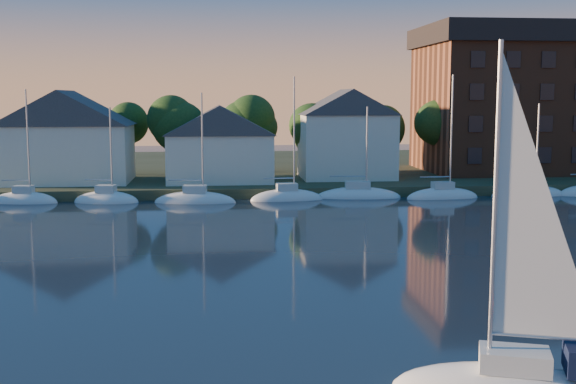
{
  "coord_description": "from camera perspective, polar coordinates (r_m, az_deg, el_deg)",
  "views": [
    {
      "loc": [
        -6.45,
        -19.92,
        9.92
      ],
      "look_at": [
        -2.23,
        22.0,
        4.37
      ],
      "focal_mm": 45.0,
      "sensor_mm": 36.0,
      "label": 1
    }
  ],
  "objects": [
    {
      "name": "shoreline_land",
      "position": [
        95.66,
        -1.85,
        1.55
      ],
      "size": [
        160.0,
        50.0,
        2.0
      ],
      "primitive_type": "cube",
      "color": "#303820",
      "rests_on": "ground"
    },
    {
      "name": "wooden_dock",
      "position": [
        72.89,
        -0.62,
        -0.32
      ],
      "size": [
        120.0,
        3.0,
        1.0
      ],
      "primitive_type": "cube",
      "color": "brown",
      "rests_on": "ground"
    },
    {
      "name": "clubhouse_west",
      "position": [
        79.56,
        -17.06,
        4.3
      ],
      "size": [
        13.65,
        9.45,
        9.64
      ],
      "color": "silver",
      "rests_on": "shoreline_land"
    },
    {
      "name": "clubhouse_centre",
      "position": [
        77.07,
        -5.41,
        3.91
      ],
      "size": [
        11.55,
        8.4,
        8.08
      ],
      "color": "silver",
      "rests_on": "shoreline_land"
    },
    {
      "name": "clubhouse_east",
      "position": [
        80.33,
        4.64,
        4.68
      ],
      "size": [
        10.5,
        8.4,
        9.8
      ],
      "color": "silver",
      "rests_on": "shoreline_land"
    },
    {
      "name": "condo_block",
      "position": [
        94.02,
        19.89,
        6.98
      ],
      "size": [
        31.0,
        17.0,
        17.4
      ],
      "color": "brown",
      "rests_on": "shoreline_land"
    },
    {
      "name": "tree_line",
      "position": [
        83.4,
        0.07,
        5.62
      ],
      "size": [
        93.4,
        5.4,
        8.9
      ],
      "color": "#3B251A",
      "rests_on": "shoreline_land"
    },
    {
      "name": "moored_fleet",
      "position": [
        70.4,
        2.85,
        -0.52
      ],
      "size": [
        95.5,
        2.4,
        12.05
      ],
      "color": "white",
      "rests_on": "ground"
    },
    {
      "name": "hero_sailboat",
      "position": [
        25.86,
        17.72,
        -14.1
      ],
      "size": [
        8.48,
        5.1,
        12.81
      ],
      "rotation": [
        0.0,
        0.0,
        2.81
      ],
      "color": "white",
      "rests_on": "ground"
    }
  ]
}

